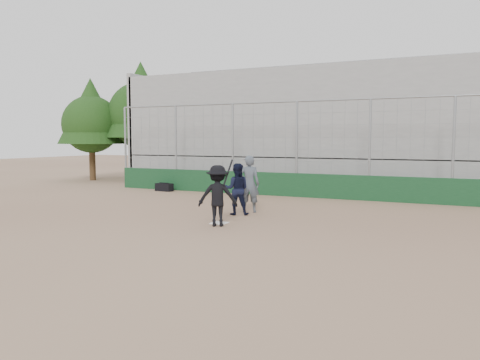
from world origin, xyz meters
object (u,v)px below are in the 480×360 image
at_px(catcher_crouched, 237,198).
at_px(umpire, 249,187).
at_px(batter_at_plate, 218,196).
at_px(equipment_bag, 164,187).

relative_size(catcher_crouched, umpire, 0.66).
distance_m(batter_at_plate, umpire, 2.64).
bearing_deg(umpire, equipment_bag, -50.49).
bearing_deg(catcher_crouched, batter_at_plate, -79.98).
relative_size(catcher_crouched, equipment_bag, 1.27).
height_order(catcher_crouched, umpire, umpire).
distance_m(catcher_crouched, equipment_bag, 7.75).
xyz_separation_m(batter_at_plate, umpire, (-0.22, 2.63, -0.00)).
bearing_deg(batter_at_plate, umpire, 94.70).
relative_size(batter_at_plate, umpire, 1.09).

